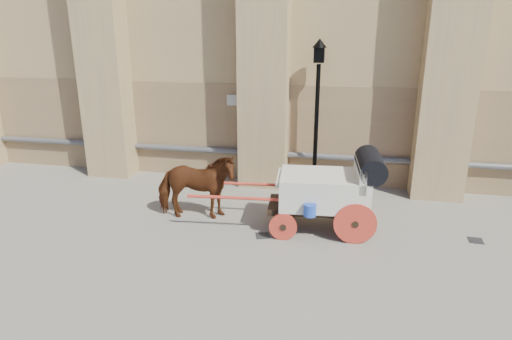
# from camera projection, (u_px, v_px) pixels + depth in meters

# --- Properties ---
(ground) EXTENTS (90.00, 90.00, 0.00)m
(ground) POSITION_uv_depth(u_px,v_px,m) (277.00, 239.00, 10.56)
(ground) COLOR slate
(ground) RESTS_ON ground
(horse) EXTENTS (2.15, 1.22, 1.72)m
(horse) POSITION_uv_depth(u_px,v_px,m) (196.00, 187.00, 11.39)
(horse) COLOR #582A13
(horse) RESTS_ON ground
(carriage) EXTENTS (4.58, 1.72, 1.97)m
(carriage) POSITION_uv_depth(u_px,v_px,m) (330.00, 188.00, 10.70)
(carriage) COLOR black
(carriage) RESTS_ON ground
(street_lamp) EXTENTS (0.41, 0.41, 4.34)m
(street_lamp) POSITION_uv_depth(u_px,v_px,m) (317.00, 112.00, 12.97)
(street_lamp) COLOR black
(street_lamp) RESTS_ON ground
(drain_grate_near) EXTENTS (0.40, 0.40, 0.01)m
(drain_grate_near) POSITION_uv_depth(u_px,v_px,m) (263.00, 236.00, 10.69)
(drain_grate_near) COLOR black
(drain_grate_near) RESTS_ON ground
(drain_grate_far) EXTENTS (0.33, 0.33, 0.01)m
(drain_grate_far) POSITION_uv_depth(u_px,v_px,m) (476.00, 240.00, 10.46)
(drain_grate_far) COLOR black
(drain_grate_far) RESTS_ON ground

